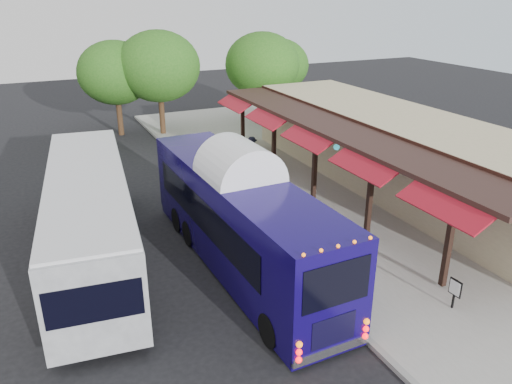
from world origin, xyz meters
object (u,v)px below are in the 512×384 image
ped_c (242,186)px  ped_d (252,150)px  coach_bus (240,215)px  sign_board (455,289)px  ped_b (240,173)px  city_bus (90,214)px  ped_a (357,264)px

ped_c → ped_d: 5.76m
coach_bus → ped_c: size_ratio=6.27×
sign_board → ped_b: bearing=97.1°
coach_bus → sign_board: coach_bus is taller
ped_b → sign_board: 11.60m
coach_bus → ped_d: 10.84m
city_bus → ped_d: (9.44, 7.00, -0.87)m
ped_a → ped_b: size_ratio=1.02×
ped_a → sign_board: bearing=-41.7°
ped_b → sign_board: (2.02, -11.42, -0.24)m
ped_d → ped_b: bearing=79.0°
ped_c → ped_d: bearing=-136.5°
city_bus → ped_a: size_ratio=6.67×
ped_d → sign_board: 14.90m
ped_c → sign_board: size_ratio=1.87×
ped_a → ped_c: (-0.57, 7.78, -0.01)m
ped_b → ped_c: size_ratio=0.99×
ped_d → sign_board: size_ratio=1.57×
ped_c → sign_board: bearing=87.4°
ped_c → city_bus: bearing=-0.9°
coach_bus → ped_a: bearing=-51.9°
coach_bus → ped_b: (2.65, 6.16, -0.89)m
ped_c → sign_board: (2.62, -9.87, -0.25)m
ped_b → sign_board: size_ratio=1.85×
ped_b → ped_a: bearing=106.3°
sign_board → city_bus: bearing=136.6°
coach_bus → ped_c: bearing=64.6°
city_bus → ped_c: (6.64, 1.97, -0.72)m
sign_board → ped_d: bearing=86.4°
ped_c → ped_d: size_ratio=1.19×
coach_bus → sign_board: size_ratio=11.74×
city_bus → ped_c: size_ratio=6.72×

